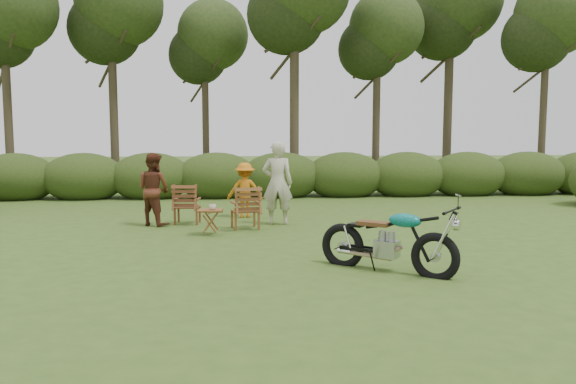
{
  "coord_description": "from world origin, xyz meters",
  "views": [
    {
      "loc": [
        -1.34,
        -8.38,
        1.98
      ],
      "look_at": [
        -0.43,
        1.82,
        0.9
      ],
      "focal_mm": 35.0,
      "sensor_mm": 36.0,
      "label": 1
    }
  ],
  "objects": [
    {
      "name": "motorcycle",
      "position": [
        0.78,
        -0.61,
        0.0
      ],
      "size": [
        2.04,
        1.82,
        1.14
      ],
      "primitive_type": null,
      "rotation": [
        0.0,
        0.0,
        -0.66
      ],
      "color": "#0EB9AF",
      "rests_on": "ground"
    },
    {
      "name": "adult_b",
      "position": [
        -3.16,
        3.78,
        0.0
      ],
      "size": [
        0.96,
        0.91,
        1.56
      ],
      "primitive_type": "imported",
      "rotation": [
        0.0,
        0.0,
        2.55
      ],
      "color": "#552818",
      "rests_on": "ground"
    },
    {
      "name": "tree_line",
      "position": [
        0.5,
        9.74,
        3.81
      ],
      "size": [
        22.52,
        11.62,
        8.14
      ],
      "color": "#3A2F1F",
      "rests_on": "ground"
    },
    {
      "name": "lawn_chair_right",
      "position": [
        -1.21,
        3.15,
        0.0
      ],
      "size": [
        0.72,
        0.72,
        0.89
      ],
      "primitive_type": null,
      "rotation": [
        0.0,
        0.0,
        3.34
      ],
      "color": "brown",
      "rests_on": "ground"
    },
    {
      "name": "cup",
      "position": [
        -1.84,
        2.46,
        0.55
      ],
      "size": [
        0.15,
        0.15,
        0.11
      ],
      "primitive_type": "imported",
      "rotation": [
        0.0,
        0.0,
        0.14
      ],
      "color": "beige",
      "rests_on": "side_table"
    },
    {
      "name": "adult_a",
      "position": [
        -0.5,
        3.67,
        0.0
      ],
      "size": [
        0.69,
        0.49,
        1.81
      ],
      "primitive_type": "imported",
      "rotation": [
        0.0,
        0.0,
        3.06
      ],
      "color": "#BCB99B",
      "rests_on": "ground"
    },
    {
      "name": "child",
      "position": [
        -1.19,
        4.75,
        0.0
      ],
      "size": [
        0.84,
        0.49,
        1.29
      ],
      "primitive_type": "imported",
      "rotation": [
        0.0,
        0.0,
        3.15
      ],
      "color": "#CA6F13",
      "rests_on": "ground"
    },
    {
      "name": "side_table",
      "position": [
        -1.89,
        2.5,
        0.25
      ],
      "size": [
        0.52,
        0.45,
        0.5
      ],
      "primitive_type": null,
      "rotation": [
        0.0,
        0.0,
        -0.1
      ],
      "color": "#5F2C17",
      "rests_on": "ground"
    },
    {
      "name": "lawn_chair_left",
      "position": [
        -2.46,
        3.94,
        0.0
      ],
      "size": [
        0.66,
        0.66,
        0.87
      ],
      "primitive_type": null,
      "rotation": [
        0.0,
        0.0,
        3.04
      ],
      "color": "#5B2A16",
      "rests_on": "ground"
    },
    {
      "name": "ground",
      "position": [
        0.0,
        0.0,
        0.0
      ],
      "size": [
        80.0,
        80.0,
        0.0
      ],
      "primitive_type": "plane",
      "color": "#344F1A",
      "rests_on": "ground"
    }
  ]
}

